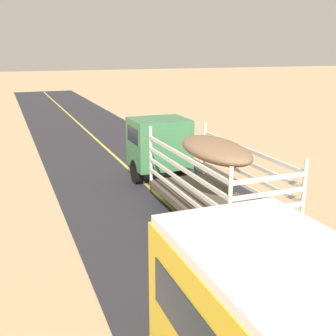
# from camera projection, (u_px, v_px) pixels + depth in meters

# --- Properties ---
(livestock_truck) EXTENTS (2.53, 9.70, 3.02)m
(livestock_truck) POSITION_uv_depth(u_px,v_px,m) (178.00, 154.00, 17.18)
(livestock_truck) COLOR #3F7F4C
(livestock_truck) RESTS_ON road_surface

